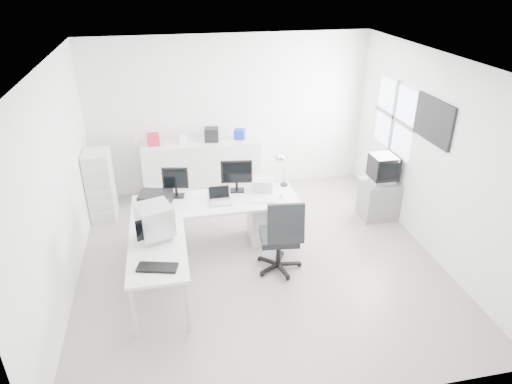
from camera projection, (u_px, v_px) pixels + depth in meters
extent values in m
cube|color=#BCB4A9|center=(259.00, 260.00, 6.58)|extent=(5.00, 5.00, 0.01)
cube|color=white|center=(259.00, 62.00, 5.32)|extent=(5.00, 5.00, 0.01)
cube|color=white|center=(230.00, 115.00, 8.14)|extent=(5.00, 0.02, 2.80)
cube|color=white|center=(57.00, 189.00, 5.51)|extent=(0.02, 5.00, 2.80)
cube|color=white|center=(433.00, 157.00, 6.40)|extent=(0.02, 5.00, 2.80)
cube|color=silver|center=(262.00, 221.00, 6.99)|extent=(0.40, 0.50, 0.60)
cube|color=black|center=(156.00, 198.00, 6.51)|extent=(0.52, 0.45, 0.16)
cube|color=silver|center=(262.00, 201.00, 6.60)|extent=(0.45, 0.21, 0.02)
sphere|color=silver|center=(281.00, 196.00, 6.68)|extent=(0.06, 0.06, 0.06)
cube|color=#B2B2B2|center=(263.00, 184.00, 6.90)|extent=(0.38, 0.35, 0.18)
cube|color=black|center=(157.00, 267.00, 5.14)|extent=(0.48, 0.29, 0.03)
cube|color=slate|center=(379.00, 199.00, 7.57)|extent=(0.59, 0.48, 0.64)
cube|color=silver|center=(202.00, 169.00, 8.21)|extent=(2.07, 0.52, 1.03)
cube|color=red|center=(153.00, 140.00, 7.78)|extent=(0.21, 0.19, 0.20)
cube|color=silver|center=(183.00, 139.00, 7.89)|extent=(0.16, 0.14, 0.14)
cube|color=black|center=(212.00, 134.00, 7.95)|extent=(0.27, 0.25, 0.24)
cube|color=#182FAD|center=(240.00, 134.00, 8.06)|extent=(0.23, 0.22, 0.18)
cylinder|color=silver|center=(135.00, 139.00, 7.76)|extent=(0.07, 0.07, 0.22)
cube|color=silver|center=(100.00, 185.00, 7.44)|extent=(0.41, 0.49, 1.17)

